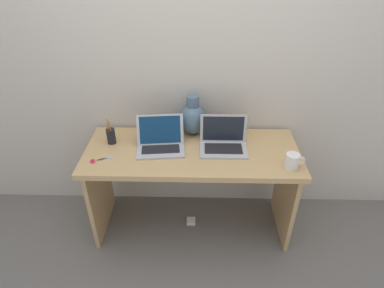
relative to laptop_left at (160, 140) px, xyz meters
name	(u,v)px	position (x,y,z in m)	size (l,w,h in m)	color
ground_plane	(192,224)	(0.22, -0.04, -0.79)	(6.00, 6.00, 0.00)	slate
back_wall	(193,68)	(0.22, 0.30, 0.41)	(4.40, 0.04, 2.40)	beige
desk	(192,168)	(0.22, -0.04, -0.21)	(1.48, 0.60, 0.73)	tan
laptop_left	(160,140)	(0.00, 0.00, 0.00)	(0.34, 0.27, 0.21)	#B2B2B7
laptop_right	(223,139)	(0.44, 0.01, 0.00)	(0.32, 0.22, 0.22)	#B2B2B7
green_vase	(193,118)	(0.22, 0.20, 0.07)	(0.20, 0.20, 0.30)	slate
coffee_mug	(292,161)	(0.86, -0.22, 0.00)	(0.13, 0.09, 0.10)	white
pen_cup	(111,136)	(-0.35, 0.04, 0.00)	(0.06, 0.06, 0.19)	black
scissors	(97,160)	(-0.40, -0.18, -0.05)	(0.14, 0.09, 0.01)	#B7B7BC
power_brick	(191,221)	(0.21, -0.02, -0.77)	(0.07, 0.07, 0.03)	white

